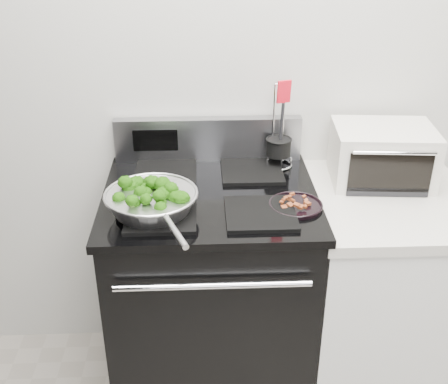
{
  "coord_description": "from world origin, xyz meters",
  "views": [
    {
      "loc": [
        -0.33,
        -0.42,
        1.91
      ],
      "look_at": [
        -0.25,
        1.36,
        0.98
      ],
      "focal_mm": 45.0,
      "sensor_mm": 36.0,
      "label": 1
    }
  ],
  "objects": [
    {
      "name": "skillet",
      "position": [
        -0.5,
        1.27,
        1.0
      ],
      "size": [
        0.32,
        0.49,
        0.07
      ],
      "rotation": [
        0.0,
        0.0,
        0.36
      ],
      "color": "silver",
      "rests_on": "gas_range"
    },
    {
      "name": "back_wall",
      "position": [
        0.0,
        1.75,
        1.35
      ],
      "size": [
        4.0,
        0.02,
        2.7
      ],
      "primitive_type": "cube",
      "color": "beige",
      "rests_on": "ground"
    },
    {
      "name": "gas_range",
      "position": [
        -0.3,
        1.41,
        0.49
      ],
      "size": [
        0.79,
        0.69,
        1.13
      ],
      "color": "black",
      "rests_on": "floor"
    },
    {
      "name": "bacon_plate",
      "position": [
        -0.0,
        1.29,
        0.97
      ],
      "size": [
        0.19,
        0.19,
        0.04
      ],
      "rotation": [
        0.0,
        0.0,
        -0.13
      ],
      "color": "black",
      "rests_on": "gas_range"
    },
    {
      "name": "counter",
      "position": [
        0.39,
        1.41,
        0.46
      ],
      "size": [
        0.62,
        0.68,
        0.92
      ],
      "color": "white",
      "rests_on": "floor"
    },
    {
      "name": "utensil_holder",
      "position": [
        -0.02,
        1.64,
        1.01
      ],
      "size": [
        0.12,
        0.12,
        0.36
      ],
      "rotation": [
        0.0,
        0.0,
        0.29
      ],
      "color": "silver",
      "rests_on": "gas_range"
    },
    {
      "name": "broccoli_pile",
      "position": [
        -0.5,
        1.27,
        1.02
      ],
      "size": [
        0.25,
        0.25,
        0.09
      ],
      "primitive_type": null,
      "color": "black",
      "rests_on": "skillet"
    },
    {
      "name": "toaster_oven",
      "position": [
        0.38,
        1.55,
        1.03
      ],
      "size": [
        0.4,
        0.32,
        0.22
      ],
      "rotation": [
        0.0,
        0.0,
        -0.08
      ],
      "color": "silver",
      "rests_on": "counter"
    }
  ]
}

